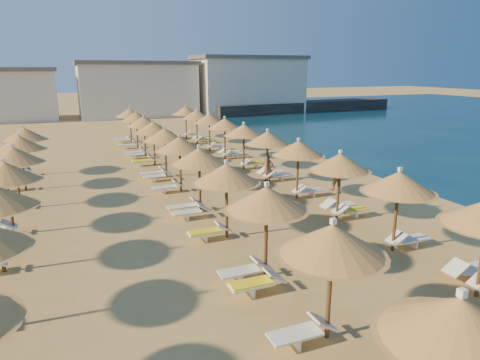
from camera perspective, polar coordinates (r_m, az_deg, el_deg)
name	(u,v)px	position (r m, az deg, el deg)	size (l,w,h in m)	color
ground	(277,236)	(17.02, 4.97, -7.44)	(220.00, 220.00, 0.00)	tan
jetty	(305,107)	(66.25, 8.62, 9.66)	(30.00, 4.00, 1.50)	black
hotel_blocks	(142,89)	(60.59, -12.95, 11.80)	(49.00, 10.93, 8.10)	silver
parasol_row_east	(282,144)	(22.79, 5.61, 4.83)	(2.64, 40.81, 3.09)	brown
parasol_row_west	(189,151)	(20.92, -6.87, 3.91)	(2.64, 40.81, 3.09)	brown
parasol_row_inland	(6,173)	(18.63, -28.79, 0.84)	(2.64, 23.46, 3.09)	brown
loungers	(207,195)	(21.18, -4.44, -1.95)	(15.90, 38.75, 0.66)	white
beachgoer_c	(267,168)	(24.78, 3.67, 1.59)	(0.92, 0.38, 1.58)	tan
beachgoer_b	(337,175)	(23.12, 12.80, 0.65)	(0.90, 0.70, 1.86)	tan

